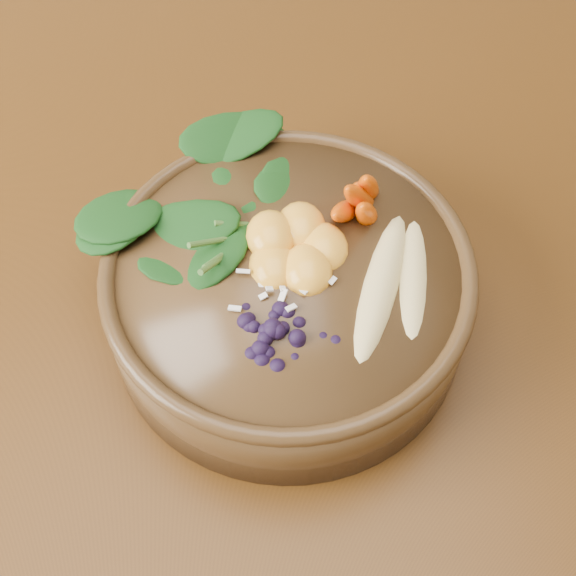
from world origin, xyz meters
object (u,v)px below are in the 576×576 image
at_px(dining_table, 149,313).
at_px(mandarin_cluster, 295,237).
at_px(blueberry_pile, 275,319).
at_px(banana_halves, 399,271).
at_px(stoneware_bowl, 288,296).
at_px(kale_heap, 248,181).
at_px(carrot_cluster, 374,168).

height_order(dining_table, mandarin_cluster, mandarin_cluster).
relative_size(mandarin_cluster, blueberry_pile, 0.69).
distance_m(banana_halves, mandarin_cluster, 0.08).
distance_m(stoneware_bowl, blueberry_pile, 0.08).
distance_m(stoneware_bowl, kale_heap, 0.09).
relative_size(kale_heap, mandarin_cluster, 2.07).
relative_size(carrot_cluster, banana_halves, 0.51).
height_order(stoneware_bowl, kale_heap, kale_heap).
bearing_deg(stoneware_bowl, kale_heap, 109.63).
xyz_separation_m(kale_heap, blueberry_pile, (0.01, -0.12, -0.00)).
height_order(banana_halves, mandarin_cluster, mandarin_cluster).
xyz_separation_m(mandarin_cluster, blueberry_pile, (-0.02, -0.07, 0.00)).
height_order(kale_heap, blueberry_pile, kale_heap).
relative_size(dining_table, mandarin_cluster, 18.78).
height_order(carrot_cluster, mandarin_cluster, carrot_cluster).
xyz_separation_m(stoneware_bowl, carrot_cluster, (0.07, 0.05, 0.07)).
height_order(dining_table, blueberry_pile, blueberry_pile).
xyz_separation_m(banana_halves, blueberry_pile, (-0.09, -0.03, 0.01)).
relative_size(stoneware_bowl, banana_halves, 1.86).
distance_m(banana_halves, blueberry_pile, 0.10).
relative_size(stoneware_bowl, kale_heap, 1.53).
bearing_deg(kale_heap, banana_halves, -40.79).
xyz_separation_m(banana_halves, mandarin_cluster, (-0.07, 0.03, 0.00)).
bearing_deg(banana_halves, blueberry_pile, -141.51).
distance_m(dining_table, blueberry_pile, 0.25).
xyz_separation_m(dining_table, stoneware_bowl, (0.12, -0.08, 0.13)).
distance_m(carrot_cluster, blueberry_pile, 0.14).
height_order(mandarin_cluster, blueberry_pile, blueberry_pile).
relative_size(kale_heap, banana_halves, 1.22).
bearing_deg(kale_heap, dining_table, 172.65).
relative_size(banana_halves, mandarin_cluster, 1.69).
relative_size(dining_table, carrot_cluster, 21.60).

